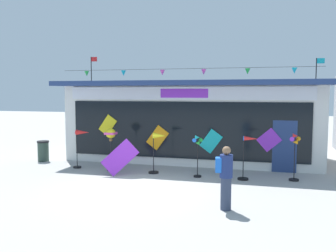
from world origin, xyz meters
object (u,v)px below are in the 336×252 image
object	(u,v)px
wind_spinner_left	(111,137)
person_near_camera	(225,176)
wind_spinner_right	(247,155)
display_kite_on_ground	(120,157)
wind_spinner_far_left	(81,140)
kite_shop_building	(194,120)
wind_spinner_far_right	(295,152)
trash_bin	(43,151)
wind_spinner_center_right	(197,150)
wind_spinner_center_left	(157,146)

from	to	relation	value
wind_spinner_left	person_near_camera	size ratio (longest dim) A/B	0.99
wind_spinner_right	display_kite_on_ground	xyz separation A→B (m)	(-4.54, -0.57, -0.21)
wind_spinner_far_left	display_kite_on_ground	size ratio (longest dim) A/B	1.22
kite_shop_building	wind_spinner_far_right	xyz separation A→B (m)	(4.22, -3.46, -0.77)
person_near_camera	trash_bin	bearing A→B (deg)	55.27
wind_spinner_far_left	wind_spinner_center_right	size ratio (longest dim) A/B	1.03
trash_bin	person_near_camera	bearing A→B (deg)	-28.72
display_kite_on_ground	trash_bin	bearing A→B (deg)	158.00
wind_spinner_far_left	wind_spinner_left	distance (m)	1.36
wind_spinner_far_right	trash_bin	xyz separation A→B (m)	(-10.56, 0.92, -0.56)
wind_spinner_far_left	wind_spinner_left	bearing A→B (deg)	-4.69
wind_spinner_far_left	wind_spinner_far_right	world-z (taller)	wind_spinner_far_right
wind_spinner_center_right	kite_shop_building	bearing A→B (deg)	103.02
wind_spinner_far_left	person_near_camera	bearing A→B (deg)	-31.37
wind_spinner_left	trash_bin	xyz separation A→B (m)	(-3.74, 1.04, -0.87)
wind_spinner_center_right	wind_spinner_right	bearing A→B (deg)	1.67
display_kite_on_ground	wind_spinner_far_left	bearing A→B (deg)	157.05
wind_spinner_center_left	trash_bin	bearing A→B (deg)	169.40
wind_spinner_center_left	wind_spinner_center_right	world-z (taller)	wind_spinner_center_left
kite_shop_building	person_near_camera	size ratio (longest dim) A/B	6.75
wind_spinner_center_right	wind_spinner_far_right	size ratio (longest dim) A/B	0.92
wind_spinner_right	trash_bin	size ratio (longest dim) A/B	1.69
wind_spinner_far_left	trash_bin	bearing A→B (deg)	158.83
wind_spinner_far_left	trash_bin	world-z (taller)	wind_spinner_far_left
wind_spinner_left	display_kite_on_ground	xyz separation A→B (m)	(0.69, -0.75, -0.65)
wind_spinner_far_left	wind_spinner_right	world-z (taller)	wind_spinner_far_left
display_kite_on_ground	wind_spinner_far_right	bearing A→B (deg)	8.05
wind_spinner_center_right	trash_bin	xyz separation A→B (m)	(-7.22, 1.27, -0.53)
wind_spinner_right	trash_bin	world-z (taller)	wind_spinner_right
kite_shop_building	wind_spinner_center_right	size ratio (longest dim) A/B	7.42
wind_spinner_center_right	wind_spinner_far_right	distance (m)	3.36
wind_spinner_far_right	person_near_camera	size ratio (longest dim) A/B	0.99
wind_spinner_center_right	wind_spinner_far_left	bearing A→B (deg)	175.95
kite_shop_building	trash_bin	xyz separation A→B (m)	(-6.34, -2.53, -1.33)
trash_bin	display_kite_on_ground	world-z (taller)	display_kite_on_ground
wind_spinner_far_left	wind_spinner_far_right	distance (m)	8.17
wind_spinner_left	display_kite_on_ground	bearing A→B (deg)	-47.41
kite_shop_building	display_kite_on_ground	size ratio (longest dim) A/B	8.79
wind_spinner_far_right	wind_spinner_center_left	bearing A→B (deg)	-178.44
person_near_camera	kite_shop_building	bearing A→B (deg)	11.35
wind_spinner_left	wind_spinner_center_left	size ratio (longest dim) A/B	1.07
wind_spinner_far_left	wind_spinner_center_left	world-z (taller)	wind_spinner_far_left
wind_spinner_center_right	person_near_camera	size ratio (longest dim) A/B	0.91
wind_spinner_center_left	wind_spinner_far_left	bearing A→B (deg)	177.70
kite_shop_building	trash_bin	distance (m)	6.96
wind_spinner_center_left	wind_spinner_left	bearing A→B (deg)	179.40
person_near_camera	display_kite_on_ground	xyz separation A→B (m)	(-4.17, 2.92, -0.20)
trash_bin	display_kite_on_ground	size ratio (longest dim) A/B	0.71
wind_spinner_right	wind_spinner_center_right	bearing A→B (deg)	-178.33
wind_spinner_center_left	person_near_camera	world-z (taller)	person_near_camera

